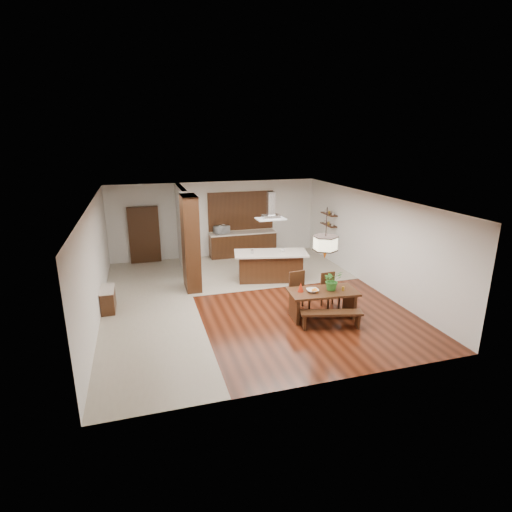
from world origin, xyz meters
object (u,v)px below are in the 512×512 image
object	(u,v)px
dining_chair_right	(331,291)
island_cup	(283,250)
hallway_console	(108,300)
microwave	(222,230)
range_hood	(271,206)
kitchen_island	(270,266)
pendant_lantern	(326,234)
dining_bench	(331,320)
fruit_bowl	(313,291)
dining_chair_left	(300,292)
dining_table	(323,298)
foliage_plant	(332,280)

from	to	relation	value
dining_chair_right	island_cup	world-z (taller)	island_cup
hallway_console	microwave	distance (m)	5.71
range_hood	kitchen_island	bearing A→B (deg)	-90.00
hallway_console	pendant_lantern	size ratio (longest dim) A/B	0.67
kitchen_island	range_hood	world-z (taller)	range_hood
microwave	dining_bench	bearing A→B (deg)	-101.96
fruit_bowl	microwave	xyz separation A→B (m)	(-1.10, 6.03, 0.34)
dining_bench	dining_chair_right	size ratio (longest dim) A/B	1.58
range_hood	hallway_console	bearing A→B (deg)	-168.41
dining_chair_left	range_hood	world-z (taller)	range_hood
fruit_bowl	kitchen_island	xyz separation A→B (m)	(-0.13, 3.02, -0.27)
kitchen_island	island_cup	distance (m)	0.65
pendant_lantern	dining_chair_right	bearing A→B (deg)	45.58
microwave	range_hood	bearing A→B (deg)	-95.30
hallway_console	fruit_bowl	world-z (taller)	fruit_bowl
hallway_console	kitchen_island	bearing A→B (deg)	11.54
dining_chair_left	kitchen_island	bearing A→B (deg)	85.12
dining_chair_left	pendant_lantern	world-z (taller)	pendant_lantern
dining_table	microwave	distance (m)	6.22
range_hood	island_cup	distance (m)	1.51
dining_table	microwave	world-z (taller)	microwave
dining_bench	pendant_lantern	size ratio (longest dim) A/B	1.16
pendant_lantern	kitchen_island	xyz separation A→B (m)	(-0.42, 3.03, -1.75)
dining_table	microwave	size ratio (longest dim) A/B	3.32
range_hood	island_cup	bearing A→B (deg)	-14.62
dining_chair_left	pendant_lantern	distance (m)	1.86
hallway_console	pendant_lantern	bearing A→B (deg)	-20.56
dining_chair_right	fruit_bowl	bearing A→B (deg)	-151.50
microwave	pendant_lantern	bearing A→B (deg)	-100.30
hallway_console	range_hood	size ratio (longest dim) A/B	0.98
dining_table	microwave	xyz separation A→B (m)	(-1.39, 6.03, 0.57)
microwave	kitchen_island	bearing A→B (deg)	-95.33
dining_table	pendant_lantern	bearing A→B (deg)	116.57
hallway_console	island_cup	xyz separation A→B (m)	(5.34, 0.92, 0.70)
kitchen_island	dining_chair_left	bearing A→B (deg)	-77.15
range_hood	foliage_plant	bearing A→B (deg)	-77.60
dining_bench	range_hood	xyz separation A→B (m)	(-0.36, 3.66, 2.25)
dining_bench	island_cup	distance (m)	3.65
dining_chair_left	microwave	world-z (taller)	microwave
dining_bench	foliage_plant	xyz separation A→B (m)	(0.30, 0.63, 0.78)
dining_table	kitchen_island	bearing A→B (deg)	97.86
hallway_console	kitchen_island	distance (m)	5.06
hallway_console	dining_chair_left	distance (m)	5.19
dining_table	range_hood	distance (m)	3.62
dining_chair_right	range_hood	world-z (taller)	range_hood
dining_chair_left	island_cup	distance (m)	2.43
dining_bench	range_hood	distance (m)	4.31
pendant_lantern	kitchen_island	bearing A→B (deg)	97.86
kitchen_island	island_cup	world-z (taller)	island_cup
dining_chair_right	range_hood	xyz separation A→B (m)	(-0.90, 2.54, 1.98)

